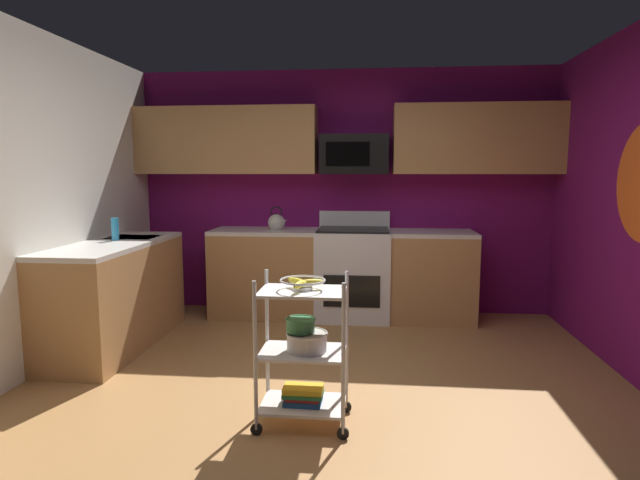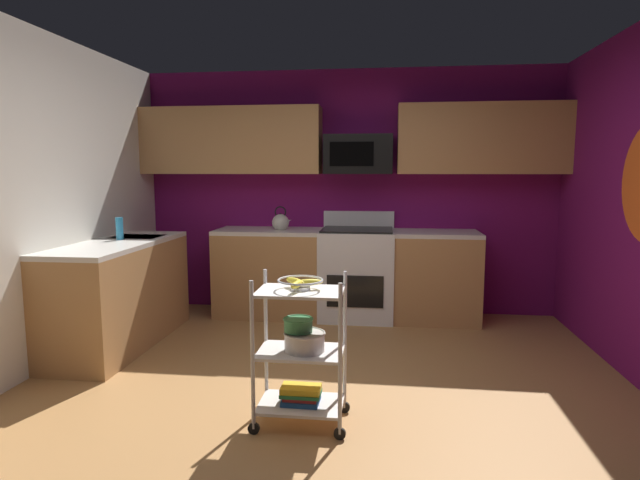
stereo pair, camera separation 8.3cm
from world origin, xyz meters
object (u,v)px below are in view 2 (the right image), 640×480
object	(u,v)px
rolling_cart	(301,352)
mixing_bowl_large	(305,341)
dish_soap_bottle	(119,229)
book_stack	(301,395)
kettle	(281,222)
mixing_bowl_small	(298,324)
fruit_bowl	(300,282)
microwave	(358,155)
oven_range	(357,272)

from	to	relation	value
rolling_cart	mixing_bowl_large	distance (m)	0.07
rolling_cart	dish_soap_bottle	xyz separation A→B (m)	(-1.86, 1.39, 0.57)
book_stack	kettle	xyz separation A→B (m)	(-0.60, 2.39, 0.82)
mixing_bowl_small	book_stack	size ratio (longest dim) A/B	0.75
mixing_bowl_small	dish_soap_bottle	bearing A→B (deg)	143.20
fruit_bowl	book_stack	bearing A→B (deg)	75.96
microwave	dish_soap_bottle	bearing A→B (deg)	-151.74
kettle	dish_soap_bottle	bearing A→B (deg)	-141.51
oven_range	fruit_bowl	xyz separation A→B (m)	(-0.21, -2.39, 0.40)
oven_range	microwave	size ratio (longest dim) A/B	1.57
book_stack	mixing_bowl_small	bearing A→B (deg)	150.07
microwave	rolling_cart	distance (m)	2.80
rolling_cart	book_stack	xyz separation A→B (m)	(0.00, 0.00, -0.27)
rolling_cart	fruit_bowl	world-z (taller)	rolling_cart
kettle	oven_range	bearing A→B (deg)	0.27
microwave	dish_soap_bottle	distance (m)	2.44
mixing_bowl_small	kettle	size ratio (longest dim) A/B	0.69
microwave	rolling_cart	xyz separation A→B (m)	(-0.21, -2.50, -1.25)
rolling_cart	oven_range	bearing A→B (deg)	85.07
fruit_bowl	mixing_bowl_small	size ratio (longest dim) A/B	1.49
mixing_bowl_small	dish_soap_bottle	world-z (taller)	dish_soap_bottle
fruit_bowl	dish_soap_bottle	size ratio (longest dim) A/B	1.36
microwave	oven_range	bearing A→B (deg)	-89.74
microwave	book_stack	distance (m)	2.93
book_stack	mixing_bowl_large	bearing A→B (deg)	-0.00
rolling_cart	book_stack	distance (m)	0.27
rolling_cart	dish_soap_bottle	bearing A→B (deg)	143.25
oven_range	kettle	xyz separation A→B (m)	(-0.81, -0.00, 0.52)
oven_range	book_stack	size ratio (longest dim) A/B	4.52
microwave	rolling_cart	size ratio (longest dim) A/B	0.77
mixing_bowl_small	fruit_bowl	bearing A→B (deg)	-29.93
mixing_bowl_small	book_stack	world-z (taller)	mixing_bowl_small
microwave	kettle	world-z (taller)	microwave
dish_soap_bottle	oven_range	bearing A→B (deg)	25.96
oven_range	microwave	bearing A→B (deg)	90.26
fruit_bowl	dish_soap_bottle	xyz separation A→B (m)	(-1.86, 1.39, 0.14)
oven_range	mixing_bowl_small	size ratio (longest dim) A/B	6.04
rolling_cart	mixing_bowl_small	bearing A→B (deg)	150.07
rolling_cart	book_stack	bearing A→B (deg)	0.00
dish_soap_bottle	mixing_bowl_small	bearing A→B (deg)	-36.80
oven_range	rolling_cart	size ratio (longest dim) A/B	1.20
fruit_bowl	book_stack	distance (m)	0.69
oven_range	rolling_cart	world-z (taller)	oven_range
book_stack	dish_soap_bottle	xyz separation A→B (m)	(-1.86, 1.39, 0.84)
mixing_bowl_large	mixing_bowl_small	bearing A→B (deg)	167.26
oven_range	fruit_bowl	world-z (taller)	oven_range
mixing_bowl_large	dish_soap_bottle	bearing A→B (deg)	143.60
oven_range	fruit_bowl	distance (m)	2.44
microwave	mixing_bowl_small	xyz separation A→B (m)	(-0.22, -2.49, -1.08)
kettle	dish_soap_bottle	size ratio (longest dim) A/B	1.32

